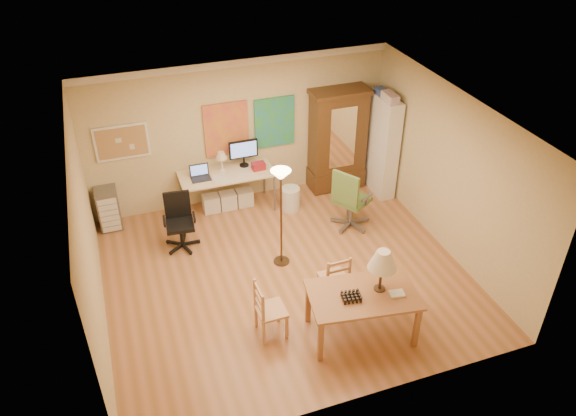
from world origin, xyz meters
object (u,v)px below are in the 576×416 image
object	(u,v)px
bookshelf	(383,147)
dining_table	(370,284)
computer_desk	(229,186)
office_chair_green	(350,211)
office_chair_black	(181,233)
armoire	(337,146)

from	to	relation	value
bookshelf	dining_table	bearing A→B (deg)	-119.73
computer_desk	office_chair_green	bearing A→B (deg)	-34.55
computer_desk	bookshelf	bearing A→B (deg)	-7.09
office_chair_green	bookshelf	xyz separation A→B (m)	(1.05, 0.91, 0.65)
office_chair_green	computer_desk	bearing A→B (deg)	145.45
dining_table	computer_desk	size ratio (longest dim) A/B	0.92
office_chair_black	bookshelf	bearing A→B (deg)	7.21
office_chair_green	bookshelf	bearing A→B (deg)	41.09
computer_desk	armoire	size ratio (longest dim) A/B	0.84
armoire	office_chair_green	bearing A→B (deg)	-103.19
computer_desk	bookshelf	distance (m)	2.96
office_chair_black	bookshelf	xyz separation A→B (m)	(3.94, 0.50, 0.70)
dining_table	bookshelf	bearing A→B (deg)	60.27
computer_desk	armoire	world-z (taller)	armoire
armoire	bookshelf	xyz separation A→B (m)	(0.73, -0.44, 0.08)
computer_desk	bookshelf	world-z (taller)	bookshelf
dining_table	armoire	xyz separation A→B (m)	(1.16, 3.75, 0.01)
armoire	office_chair_black	bearing A→B (deg)	-163.72
bookshelf	office_chair_green	bearing A→B (deg)	-138.91
armoire	bookshelf	world-z (taller)	armoire
dining_table	bookshelf	distance (m)	3.81
dining_table	office_chair_black	bearing A→B (deg)	126.18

